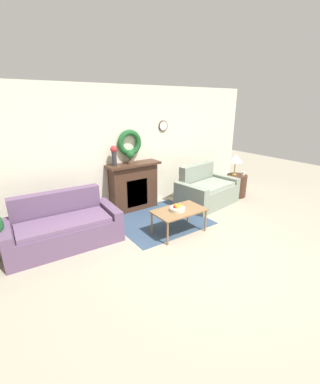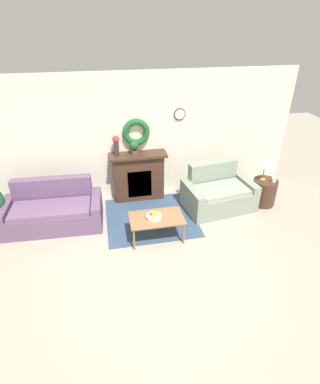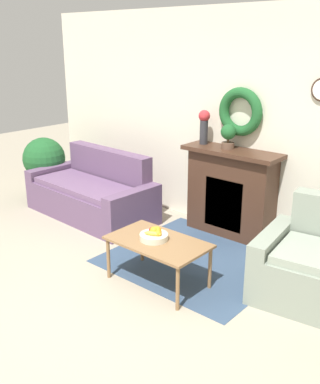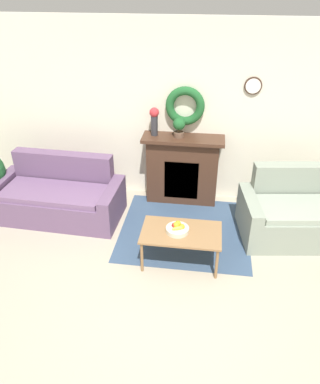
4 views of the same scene
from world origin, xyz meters
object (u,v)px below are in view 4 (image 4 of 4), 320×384
object	(u,v)px
fireplace	(182,169)
loveseat_right	(294,214)
potted_plant_on_mantel	(179,126)
coffee_table	(181,235)
couch_left	(59,197)
fruit_bowl	(178,228)
vase_on_mantel_left	(154,119)

from	to	relation	value
fireplace	loveseat_right	distance (m)	1.76
potted_plant_on_mantel	coffee_table	bearing A→B (deg)	-82.70
coffee_table	potted_plant_on_mantel	world-z (taller)	potted_plant_on_mantel
couch_left	fruit_bowl	size ratio (longest dim) A/B	6.79
fruit_bowl	vase_on_mantel_left	size ratio (longest dim) A/B	0.67
coffee_table	potted_plant_on_mantel	xyz separation A→B (m)	(-0.19, 1.48, 0.83)
vase_on_mantel_left	fruit_bowl	bearing A→B (deg)	-71.28
loveseat_right	coffee_table	size ratio (longest dim) A/B	1.56
fruit_bowl	coffee_table	bearing A→B (deg)	2.46
loveseat_right	fruit_bowl	size ratio (longest dim) A/B	5.48
couch_left	vase_on_mantel_left	size ratio (longest dim) A/B	4.52
couch_left	fruit_bowl	xyz separation A→B (m)	(1.85, -0.82, 0.20)
fruit_bowl	fireplace	bearing A→B (deg)	92.86
couch_left	fireplace	bearing A→B (deg)	23.17
vase_on_mantel_left	potted_plant_on_mantel	size ratio (longest dim) A/B	1.43
fireplace	couch_left	xyz separation A→B (m)	(-1.78, -0.68, -0.24)
couch_left	loveseat_right	xyz separation A→B (m)	(3.38, -0.03, 0.02)
potted_plant_on_mantel	loveseat_right	bearing A→B (deg)	-22.36
loveseat_right	potted_plant_on_mantel	size ratio (longest dim) A/B	5.22
coffee_table	fireplace	bearing A→B (deg)	94.67
fireplace	fruit_bowl	distance (m)	1.50
fireplace	coffee_table	distance (m)	1.51
fireplace	loveseat_right	size ratio (longest dim) A/B	0.80
fruit_bowl	vase_on_mantel_left	distance (m)	1.79
couch_left	potted_plant_on_mantel	xyz separation A→B (m)	(1.71, 0.66, 0.95)
coffee_table	loveseat_right	bearing A→B (deg)	28.21
fireplace	vase_on_mantel_left	distance (m)	0.89
loveseat_right	coffee_table	bearing A→B (deg)	-159.75
couch_left	coffee_table	xyz separation A→B (m)	(1.90, -0.82, 0.11)
loveseat_right	potted_plant_on_mantel	xyz separation A→B (m)	(-1.67, 0.69, 0.93)
fireplace	coffee_table	bearing A→B (deg)	-85.33
fruit_bowl	potted_plant_on_mantel	bearing A→B (deg)	95.49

